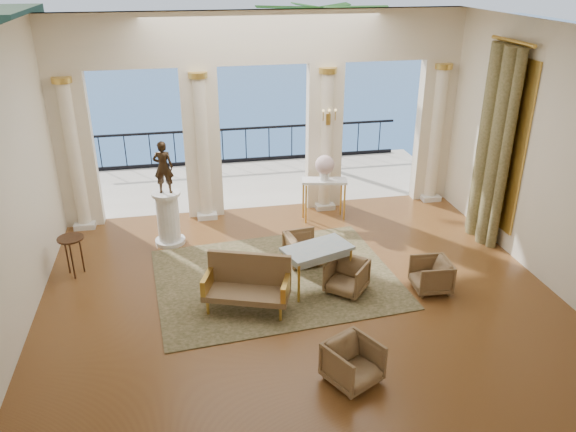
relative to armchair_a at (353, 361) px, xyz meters
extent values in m
plane|color=#4E2410|center=(-0.25, 2.35, -0.35)|extent=(9.00, 9.00, 0.00)
plane|color=#F3E7CB|center=(-0.25, -1.65, 1.90)|extent=(9.00, 0.00, 9.00)
plane|color=#F3E7CB|center=(-4.75, 2.35, 1.90)|extent=(0.00, 8.00, 8.00)
plane|color=#F3E7CB|center=(4.25, 2.35, 1.90)|extent=(0.00, 8.00, 8.00)
plane|color=white|center=(-0.25, 2.35, 4.15)|extent=(9.00, 9.00, 0.00)
cube|color=#FCEEC9|center=(-0.25, 6.20, 3.60)|extent=(9.00, 0.30, 1.10)
cube|color=#FCEEC9|center=(-4.35, 6.20, 1.35)|extent=(0.80, 0.30, 3.40)
cylinder|color=#FCEEC9|center=(-4.35, 6.02, 1.25)|extent=(0.28, 0.28, 3.20)
cylinder|color=gold|center=(-4.35, 6.02, 2.90)|extent=(0.40, 0.40, 0.12)
cube|color=silver|center=(-4.35, 6.02, -0.29)|extent=(0.45, 0.45, 0.12)
cube|color=#FCEEC9|center=(-1.65, 6.20, 1.35)|extent=(0.80, 0.30, 3.40)
cylinder|color=#FCEEC9|center=(-1.65, 6.02, 1.25)|extent=(0.28, 0.28, 3.20)
cylinder|color=gold|center=(-1.65, 6.02, 2.90)|extent=(0.40, 0.40, 0.12)
cube|color=silver|center=(-1.65, 6.02, -0.29)|extent=(0.45, 0.45, 0.12)
cube|color=#FCEEC9|center=(1.15, 6.20, 1.35)|extent=(0.80, 0.30, 3.40)
cylinder|color=#FCEEC9|center=(1.15, 6.02, 1.25)|extent=(0.28, 0.28, 3.20)
cylinder|color=gold|center=(1.15, 6.02, 2.90)|extent=(0.40, 0.40, 0.12)
cube|color=silver|center=(1.15, 6.02, -0.29)|extent=(0.45, 0.45, 0.12)
cube|color=#FCEEC9|center=(3.85, 6.20, 1.35)|extent=(0.80, 0.30, 3.40)
cylinder|color=#FCEEC9|center=(3.85, 6.02, 1.25)|extent=(0.28, 0.28, 3.20)
cylinder|color=gold|center=(3.85, 6.02, 2.90)|extent=(0.40, 0.40, 0.12)
cube|color=silver|center=(3.85, 6.02, -0.29)|extent=(0.45, 0.45, 0.12)
cube|color=#BEAF9D|center=(-0.25, 8.15, -0.40)|extent=(10.00, 3.60, 0.10)
cube|color=black|center=(-0.25, 9.75, 0.65)|extent=(9.00, 0.06, 0.06)
cube|color=black|center=(-0.25, 9.75, -0.30)|extent=(9.00, 0.06, 0.10)
cylinder|color=black|center=(-0.25, 9.75, 0.15)|extent=(0.03, 0.03, 1.00)
cylinder|color=black|center=(-4.35, 9.75, 0.15)|extent=(0.03, 0.03, 1.00)
cylinder|color=black|center=(3.85, 9.75, 0.15)|extent=(0.03, 0.03, 1.00)
cylinder|color=#4C3823|center=(1.75, 8.95, 1.75)|extent=(0.20, 0.20, 4.20)
plane|color=#2A5696|center=(-0.25, 62.35, -6.35)|extent=(160.00, 160.00, 0.00)
cylinder|color=brown|center=(4.05, 3.40, 1.65)|extent=(0.26, 0.26, 4.00)
cylinder|color=brown|center=(4.01, 3.85, 1.65)|extent=(0.32, 0.32, 4.00)
cylinder|color=brown|center=(4.05, 4.30, 1.65)|extent=(0.26, 0.26, 4.00)
cylinder|color=gold|center=(4.10, 3.85, 3.70)|extent=(0.08, 1.40, 0.08)
cube|color=gold|center=(4.22, 3.85, 1.75)|extent=(0.04, 1.60, 3.40)
cube|color=gold|center=(1.15, 5.88, 1.85)|extent=(0.10, 0.04, 0.25)
cylinder|color=gold|center=(1.01, 5.80, 1.95)|extent=(0.02, 0.02, 0.22)
cylinder|color=gold|center=(1.15, 5.80, 1.95)|extent=(0.02, 0.02, 0.22)
cylinder|color=gold|center=(1.29, 5.80, 1.95)|extent=(0.02, 0.02, 0.22)
cube|color=#2D3419|center=(-0.57, 2.97, -0.34)|extent=(4.62, 3.73, 0.02)
imported|color=#4E3C23|center=(0.00, 0.00, 0.00)|extent=(0.89, 0.87, 0.69)
imported|color=#4E3C23|center=(0.59, 2.30, -0.01)|extent=(0.89, 0.88, 0.67)
imported|color=#4E3C23|center=(2.09, 2.06, -0.02)|extent=(0.63, 0.67, 0.65)
imported|color=#4E3C23|center=(0.07, 3.47, -0.01)|extent=(0.69, 0.73, 0.68)
cube|color=#4E3C23|center=(-1.23, 2.05, -0.03)|extent=(1.54, 1.03, 0.11)
cube|color=#4E3C23|center=(-1.13, 2.31, 0.31)|extent=(1.37, 0.56, 0.58)
cube|color=gold|center=(-1.86, 2.27, 0.16)|extent=(0.28, 0.58, 0.28)
cube|color=gold|center=(-0.60, 1.82, 0.16)|extent=(0.28, 0.58, 0.28)
cylinder|color=gold|center=(-1.89, 2.04, -0.21)|extent=(0.05, 0.05, 0.26)
cylinder|color=gold|center=(-0.73, 1.62, -0.21)|extent=(0.05, 0.05, 0.26)
cylinder|color=gold|center=(-1.73, 2.47, -0.21)|extent=(0.05, 0.05, 0.26)
cylinder|color=gold|center=(-0.57, 2.06, -0.21)|extent=(0.05, 0.05, 0.26)
cube|color=#99B2C2|center=(0.10, 2.53, 0.45)|extent=(1.34, 1.01, 0.05)
cylinder|color=gold|center=(-0.32, 2.10, 0.04)|extent=(0.05, 0.05, 0.77)
cylinder|color=gold|center=(0.71, 2.45, 0.04)|extent=(0.05, 0.05, 0.77)
cylinder|color=gold|center=(-0.50, 2.61, 0.04)|extent=(0.05, 0.05, 0.77)
cylinder|color=gold|center=(0.53, 2.96, 0.04)|extent=(0.05, 0.05, 0.77)
cylinder|color=silver|center=(-2.49, 4.85, -0.30)|extent=(0.62, 0.62, 0.08)
cylinder|color=silver|center=(-2.49, 4.85, 0.23)|extent=(0.46, 0.46, 1.00)
cylinder|color=silver|center=(-2.49, 4.85, 0.77)|extent=(0.58, 0.58, 0.06)
imported|color=#2E2114|center=(-2.49, 4.85, 1.34)|extent=(0.43, 0.31, 1.08)
cube|color=silver|center=(0.97, 5.40, 0.58)|extent=(1.07, 0.59, 0.06)
cylinder|color=gold|center=(0.51, 5.35, 0.10)|extent=(0.05, 0.05, 0.90)
cylinder|color=gold|center=(1.38, 5.17, 0.10)|extent=(0.05, 0.05, 0.90)
cylinder|color=gold|center=(0.57, 5.63, 0.10)|extent=(0.05, 0.05, 0.90)
cylinder|color=gold|center=(1.44, 5.44, 0.10)|extent=(0.05, 0.05, 0.90)
cylinder|color=white|center=(0.97, 5.40, 0.74)|extent=(0.21, 0.21, 0.27)
sphere|color=#CC939D|center=(0.97, 5.40, 0.96)|extent=(0.43, 0.43, 0.43)
cylinder|color=black|center=(-4.25, 3.86, 0.42)|extent=(0.48, 0.48, 0.03)
cylinder|color=black|center=(-4.11, 3.93, 0.03)|extent=(0.03, 0.03, 0.74)
cylinder|color=black|center=(-4.38, 3.94, 0.03)|extent=(0.03, 0.03, 0.74)
cylinder|color=black|center=(-4.25, 3.71, 0.03)|extent=(0.03, 0.03, 0.74)
camera|label=1|loc=(-2.10, -5.96, 5.08)|focal=35.00mm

